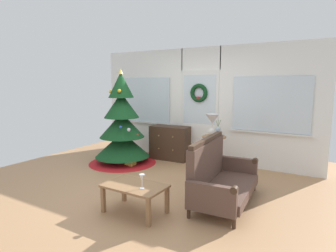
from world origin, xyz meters
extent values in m
plane|color=#AD7F56|center=(0.00, 0.00, 0.00)|extent=(6.76, 6.76, 0.00)
cube|color=white|center=(-1.52, 2.09, 1.27)|extent=(2.15, 0.08, 2.55)
cube|color=white|center=(1.52, 2.09, 1.27)|extent=(2.15, 0.08, 2.55)
cube|color=white|center=(0.00, 2.09, 2.30)|extent=(0.94, 0.08, 0.50)
cube|color=silver|center=(0.00, 2.05, 1.02)|extent=(0.90, 0.05, 2.05)
cube|color=white|center=(0.00, 2.03, 0.45)|extent=(0.78, 0.02, 0.80)
cube|color=silver|center=(0.00, 2.03, 1.40)|extent=(0.78, 0.01, 1.10)
cube|color=silver|center=(-1.52, 2.03, 1.35)|extent=(1.50, 0.01, 1.10)
cube|color=silver|center=(1.52, 2.03, 1.35)|extent=(1.50, 0.01, 1.10)
cube|color=silver|center=(-1.52, 2.02, 0.78)|extent=(1.59, 0.06, 0.03)
cube|color=silver|center=(1.52, 2.02, 0.78)|extent=(1.59, 0.06, 0.03)
torus|color=#123B1B|center=(0.00, 1.99, 1.55)|extent=(0.41, 0.09, 0.41)
cube|color=red|center=(0.00, 1.97, 1.42)|extent=(0.10, 0.02, 0.10)
cylinder|color=#4C331E|center=(-1.38, 0.98, 0.11)|extent=(0.10, 0.10, 0.22)
cone|color=red|center=(-1.38, 0.98, 0.05)|extent=(1.49, 1.49, 0.10)
cone|color=#14421E|center=(-1.38, 0.98, 0.42)|extent=(1.20, 1.20, 0.54)
cone|color=#14421E|center=(-1.38, 0.98, 0.86)|extent=(0.98, 0.98, 0.54)
cone|color=#14421E|center=(-1.38, 0.98, 1.29)|extent=(0.77, 0.77, 0.54)
cone|color=#14421E|center=(-1.38, 0.98, 1.73)|extent=(0.55, 0.55, 0.54)
cone|color=#E0BC4C|center=(-1.38, 0.98, 2.02)|extent=(0.12, 0.12, 0.12)
sphere|color=red|center=(-1.45, 1.22, 1.47)|extent=(0.06, 0.06, 0.06)
sphere|color=gold|center=(-1.60, 0.89, 1.58)|extent=(0.07, 0.07, 0.07)
sphere|color=silver|center=(-1.01, 0.75, 0.81)|extent=(0.08, 0.08, 0.08)
sphere|color=#264CB2|center=(-1.15, 0.67, 0.87)|extent=(0.06, 0.06, 0.06)
sphere|color=red|center=(-0.99, 1.01, 0.66)|extent=(0.06, 0.06, 0.06)
sphere|color=gold|center=(-1.26, 0.78, 1.61)|extent=(0.08, 0.08, 0.08)
sphere|color=silver|center=(-1.56, 1.09, 1.69)|extent=(0.06, 0.06, 0.06)
cube|color=#3D281C|center=(-0.62, 1.79, 0.39)|extent=(0.92, 0.47, 0.78)
sphere|color=tan|center=(-0.79, 1.56, 0.58)|extent=(0.03, 0.03, 0.03)
sphere|color=tan|center=(-0.43, 1.58, 0.58)|extent=(0.03, 0.03, 0.03)
sphere|color=tan|center=(-0.79, 1.56, 0.28)|extent=(0.03, 0.03, 0.03)
sphere|color=tan|center=(-0.43, 1.58, 0.28)|extent=(0.03, 0.03, 0.03)
cylinder|color=#3D281C|center=(1.65, -0.58, 0.07)|extent=(0.05, 0.05, 0.14)
cylinder|color=#3D281C|center=(1.56, 0.80, 0.07)|extent=(0.05, 0.05, 0.14)
cylinder|color=#3D281C|center=(1.05, -0.62, 0.07)|extent=(0.05, 0.05, 0.14)
cylinder|color=#3D281C|center=(0.97, 0.76, 0.07)|extent=(0.05, 0.05, 0.14)
cube|color=brown|center=(1.31, 0.09, 0.21)|extent=(0.80, 1.37, 0.14)
cube|color=brown|center=(1.01, 0.07, 0.59)|extent=(0.20, 1.33, 0.62)
cube|color=#3D281C|center=(1.01, 0.07, 0.93)|extent=(0.16, 1.30, 0.06)
cube|color=brown|center=(1.35, -0.62, 0.33)|extent=(0.67, 0.13, 0.38)
cylinder|color=#3D281C|center=(1.64, -0.60, 0.50)|extent=(0.10, 0.10, 0.09)
cube|color=brown|center=(1.26, 0.80, 0.33)|extent=(0.67, 0.13, 0.38)
cylinder|color=#3D281C|center=(1.55, 0.81, 0.50)|extent=(0.10, 0.10, 0.09)
cylinder|color=#8E6642|center=(0.59, 1.45, 0.70)|extent=(0.48, 0.48, 0.02)
cylinder|color=#8E6642|center=(0.59, 1.45, 0.35)|extent=(0.07, 0.07, 0.69)
cube|color=#8E6642|center=(0.75, 1.45, 0.02)|extent=(0.20, 0.05, 0.04)
cube|color=#8E6642|center=(0.51, 1.59, 0.02)|extent=(0.14, 0.20, 0.04)
cube|color=#8E6642|center=(0.51, 1.31, 0.02)|extent=(0.14, 0.20, 0.04)
sphere|color=silver|center=(0.53, 1.49, 0.80)|extent=(0.16, 0.16, 0.16)
cylinder|color=silver|center=(0.53, 1.49, 0.93)|extent=(0.02, 0.02, 0.06)
cone|color=silver|center=(0.53, 1.49, 1.06)|extent=(0.28, 0.28, 0.20)
cylinder|color=#99ADBC|center=(0.69, 1.39, 0.80)|extent=(0.09, 0.09, 0.16)
sphere|color=#99ADBC|center=(0.69, 1.39, 0.88)|extent=(0.10, 0.10, 0.10)
cylinder|color=#4C7042|center=(0.67, 1.39, 0.98)|extent=(0.07, 0.01, 0.17)
cylinder|color=#4C7042|center=(0.69, 1.39, 0.98)|extent=(0.01, 0.01, 0.18)
cylinder|color=#4C7042|center=(0.71, 1.39, 0.98)|extent=(0.07, 0.01, 0.17)
cube|color=#8E6642|center=(0.34, -0.84, 0.38)|extent=(0.85, 0.53, 0.03)
cube|color=#8E6642|center=(-0.04, -1.06, 0.18)|extent=(0.05, 0.05, 0.36)
cube|color=#8E6642|center=(0.72, -1.07, 0.18)|extent=(0.05, 0.05, 0.36)
cube|color=#8E6642|center=(-0.03, -0.62, 0.18)|extent=(0.05, 0.05, 0.36)
cube|color=#8E6642|center=(0.73, -0.63, 0.18)|extent=(0.05, 0.05, 0.36)
cylinder|color=silver|center=(0.51, -0.90, 0.40)|extent=(0.06, 0.06, 0.01)
cylinder|color=silver|center=(0.51, -0.90, 0.45)|extent=(0.01, 0.01, 0.10)
cone|color=silver|center=(0.51, -0.90, 0.54)|extent=(0.08, 0.08, 0.09)
cube|color=#D8C64C|center=(-1.04, 0.83, 0.09)|extent=(0.19, 0.17, 0.19)
camera|label=1|loc=(2.57, -3.75, 1.76)|focal=29.90mm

